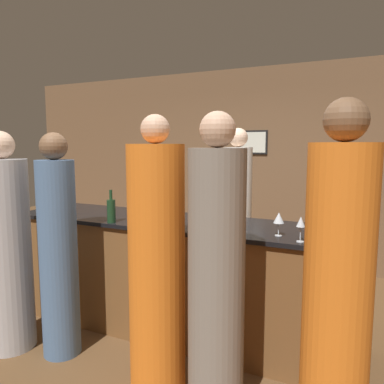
{
  "coord_description": "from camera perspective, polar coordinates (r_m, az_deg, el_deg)",
  "views": [
    {
      "loc": [
        1.54,
        -2.92,
        1.7
      ],
      "look_at": [
        0.1,
        0.1,
        1.29
      ],
      "focal_mm": 35.0,
      "sensor_mm": 36.0,
      "label": 1
    }
  ],
  "objects": [
    {
      "name": "guest_2",
      "position": [
        2.61,
        -5.38,
        -11.3
      ],
      "size": [
        0.39,
        0.39,
        1.91
      ],
      "color": "orange",
      "rests_on": "ground_plane"
    },
    {
      "name": "wine_glass_0",
      "position": [
        2.7,
        16.24,
        -4.53
      ],
      "size": [
        0.06,
        0.06,
        0.18
      ],
      "color": "silver",
      "rests_on": "bar_counter"
    },
    {
      "name": "ground_plane",
      "position": [
        3.71,
        -2.26,
        -20.22
      ],
      "size": [
        14.0,
        14.0,
        0.0
      ],
      "primitive_type": "plane",
      "color": "brown"
    },
    {
      "name": "guest_3",
      "position": [
        3.49,
        -26.43,
        -8.02
      ],
      "size": [
        0.39,
        0.39,
        1.82
      ],
      "color": "#B2B2B7",
      "rests_on": "ground_plane"
    },
    {
      "name": "wine_glass_2",
      "position": [
        2.84,
        13.09,
        -3.93
      ],
      "size": [
        0.08,
        0.08,
        0.18
      ],
      "color": "silver",
      "rests_on": "bar_counter"
    },
    {
      "name": "bar_counter",
      "position": [
        3.51,
        -2.31,
        -12.64
      ],
      "size": [
        3.21,
        0.79,
        1.04
      ],
      "color": "brown",
      "rests_on": "ground_plane"
    },
    {
      "name": "guest_1",
      "position": [
        3.22,
        -19.7,
        -8.64
      ],
      "size": [
        0.3,
        0.3,
        1.81
      ],
      "color": "#4C6B93",
      "rests_on": "ground_plane"
    },
    {
      "name": "wine_bottle_1",
      "position": [
        3.32,
        -12.21,
        -2.74
      ],
      "size": [
        0.07,
        0.07,
        0.29
      ],
      "color": "#19381E",
      "rests_on": "bar_counter"
    },
    {
      "name": "guest_4",
      "position": [
        2.21,
        21.25,
        -14.49
      ],
      "size": [
        0.36,
        0.36,
        1.95
      ],
      "color": "orange",
      "rests_on": "ground_plane"
    },
    {
      "name": "wine_glass_1",
      "position": [
        2.89,
        3.54,
        -3.42
      ],
      "size": [
        0.07,
        0.07,
        0.18
      ],
      "color": "silver",
      "rests_on": "bar_counter"
    },
    {
      "name": "back_wall",
      "position": [
        5.52,
        9.23,
        3.85
      ],
      "size": [
        8.0,
        0.08,
        2.8
      ],
      "color": "brown",
      "rests_on": "ground_plane"
    },
    {
      "name": "wine_bottle_0",
      "position": [
        3.08,
        -5.24,
        -3.22
      ],
      "size": [
        0.07,
        0.07,
        0.3
      ],
      "color": "black",
      "rests_on": "bar_counter"
    },
    {
      "name": "bartender",
      "position": [
        4.12,
        6.87,
        -4.36
      ],
      "size": [
        0.31,
        0.31,
        1.89
      ],
      "rotation": [
        0.0,
        0.0,
        3.14
      ],
      "color": "silver",
      "rests_on": "ground_plane"
    },
    {
      "name": "wine_glass_3",
      "position": [
        3.37,
        -5.79,
        -2.41
      ],
      "size": [
        0.08,
        0.08,
        0.15
      ],
      "color": "silver",
      "rests_on": "bar_counter"
    },
    {
      "name": "guest_0",
      "position": [
        2.34,
        3.73,
        -13.36
      ],
      "size": [
        0.35,
        0.35,
        1.9
      ],
      "color": "gray",
      "rests_on": "ground_plane"
    },
    {
      "name": "wine_bottle_2",
      "position": [
        3.29,
        21.04,
        -2.97
      ],
      "size": [
        0.07,
        0.07,
        0.31
      ],
      "color": "black",
      "rests_on": "bar_counter"
    }
  ]
}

